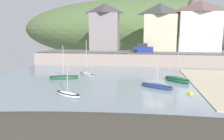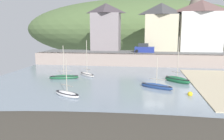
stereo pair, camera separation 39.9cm
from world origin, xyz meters
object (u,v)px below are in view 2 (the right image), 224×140
Objects in this scene: dinghy_open_wooden at (87,74)px; waterfront_building_centre at (161,27)px; waterfront_building_left at (106,27)px; sailboat_blue_trim at (177,80)px; parked_car_near_slipway at (144,49)px; sailboat_white_hull at (67,94)px; fishing_boat_green at (64,77)px; waterfront_building_right at (201,25)px; mooring_buoy at (190,94)px; church_with_spire at (195,17)px; sailboat_far_left at (156,86)px.

waterfront_building_centre is at bearing 100.71° from dinghy_open_wooden.
sailboat_blue_trim is at bearing -57.96° from waterfront_building_left.
parked_car_near_slipway is at bearing 149.85° from sailboat_blue_trim.
sailboat_blue_trim reaches higher than sailboat_white_hull.
fishing_boat_green is (-2.63, -22.17, -7.66)m from waterfront_building_left.
sailboat_blue_trim is 1.48× the size of sailboat_white_hull.
waterfront_building_right is at bearing 24.34° from parked_car_near_slipway.
church_with_spire is at bearing 78.97° from mooring_buoy.
fishing_boat_green is (-3.46, 8.76, 0.03)m from sailboat_white_hull.
dinghy_open_wooden reaches higher than fishing_boat_green.
church_with_spire is 16.02m from parked_car_near_slipway.
waterfront_building_centre is 27.99m from fishing_boat_green.
church_with_spire is at bearing 31.76° from fishing_boat_green.
parked_car_near_slipway is (-1.72, 21.58, 2.94)m from sailboat_far_left.
fishing_boat_green reaches higher than parked_car_near_slipway.
mooring_buoy is (-6.96, -28.86, -7.93)m from waterfront_building_right.
mooring_buoy is (17.00, -6.69, -0.08)m from fishing_boat_green.
church_with_spire is at bearing 91.22° from sailboat_white_hull.
fishing_boat_green is (-15.31, -22.17, -7.61)m from waterfront_building_centre.
church_with_spire reaches higher than sailboat_far_left.
waterfront_building_right is 29.20m from sailboat_far_left.
church_with_spire reaches higher than sailboat_blue_trim.
sailboat_far_left is (-1.88, -26.08, -7.60)m from waterfront_building_centre.
church_with_spire is 3.41× the size of sailboat_white_hull.
sailboat_blue_trim is at bearing -104.93° from church_with_spire.
waterfront_building_right is at bearing 87.41° from sailboat_white_hull.
fishing_boat_green is 0.89× the size of dinghy_open_wooden.
sailboat_far_left is (9.97, 4.84, 0.04)m from sailboat_white_hull.
mooring_buoy is (3.57, -2.78, -0.09)m from sailboat_far_left.
sailboat_white_hull reaches higher than mooring_buoy.
fishing_boat_green is at bearing -96.76° from waterfront_building_left.
waterfront_building_centre is 27.23m from sailboat_far_left.
sailboat_blue_trim is (13.82, -22.09, -7.58)m from waterfront_building_left.
waterfront_building_centre is 7.41m from parked_car_near_slipway.
mooring_buoy is (-6.40, -32.86, -9.93)m from church_with_spire.
waterfront_building_centre is 8.66m from waterfront_building_right.
sailboat_blue_trim is 1.13× the size of dinghy_open_wooden.
parked_car_near_slipway is 7.55× the size of mooring_buoy.
sailboat_blue_trim is (-6.95, -26.09, -9.77)m from church_with_spire.
church_with_spire reaches higher than sailboat_white_hull.
sailboat_blue_trim is 16.45m from fishing_boat_green.
mooring_buoy is (5.29, -24.36, -3.04)m from parked_car_near_slipway.
sailboat_white_hull is at bearing -88.45° from waterfront_building_left.
fishing_boat_green is at bearing -131.81° from church_with_spire.
waterfront_building_centre is 24.44m from dinghy_open_wooden.
waterfront_building_left reaches higher than waterfront_building_centre.
waterfront_building_left is 27.14m from sailboat_blue_trim.
waterfront_building_centre is 1.86× the size of dinghy_open_wooden.
sailboat_far_left is 13.99m from fishing_boat_green.
church_with_spire is 2.93× the size of fishing_boat_green.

